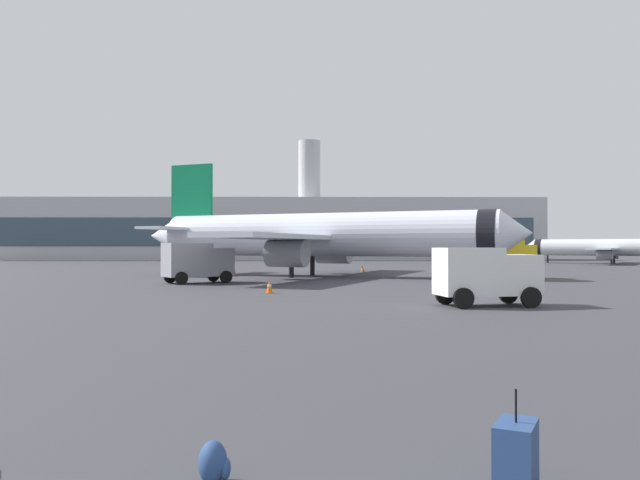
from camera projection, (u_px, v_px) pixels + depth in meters
name	position (u px, v px, depth m)	size (l,w,h in m)	color
airplane_at_gate	(321.00, 235.00, 53.74)	(34.36, 31.49, 10.50)	silver
airplane_taxiing	(604.00, 248.00, 94.54)	(21.80, 20.19, 7.17)	silver
service_truck	(197.00, 261.00, 44.25)	(5.23, 4.45, 2.90)	gray
fuel_truck	(502.00, 257.00, 49.89)	(6.27, 5.45, 3.20)	yellow
cargo_van	(485.00, 273.00, 27.14)	(4.66, 2.91, 2.60)	white
safety_cone_near	(458.00, 288.00, 33.71)	(0.44, 0.44, 0.77)	#F2590C
safety_cone_mid	(234.00, 272.00, 55.58)	(0.44, 0.44, 0.67)	#F2590C
safety_cone_far	(269.00, 287.00, 34.56)	(0.44, 0.44, 0.76)	#F2590C
safety_cone_outer	(363.00, 269.00, 64.13)	(0.44, 0.44, 0.69)	#F2590C
rolling_suitcase	(516.00, 455.00, 6.60)	(0.65, 0.75, 1.10)	navy
traveller_backpack	(214.00, 463.00, 6.80)	(0.36, 0.40, 0.48)	navy
terminal_building	(267.00, 229.00, 123.60)	(107.71, 16.28, 24.06)	#B2B2B7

